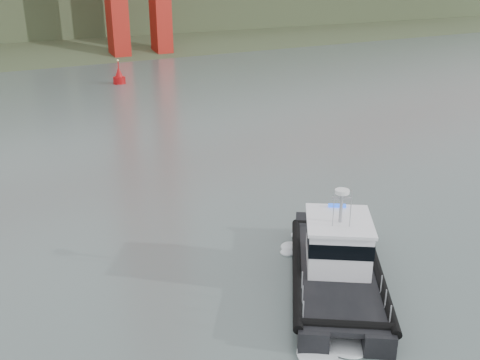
% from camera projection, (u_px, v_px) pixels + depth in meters
% --- Properties ---
extents(ground, '(400.00, 400.00, 0.00)m').
position_uv_depth(ground, '(351.00, 281.00, 24.50)').
color(ground, '#495753').
rests_on(ground, ground).
extents(patrol_boat, '(8.87, 9.92, 4.76)m').
position_uv_depth(patrol_boat, '(337.00, 261.00, 23.82)').
color(patrol_boat, black).
rests_on(patrol_boat, ground).
extents(nav_buoy, '(1.61, 1.61, 3.35)m').
position_uv_depth(nav_buoy, '(119.00, 77.00, 70.33)').
color(nav_buoy, '#A30B0D').
rests_on(nav_buoy, ground).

